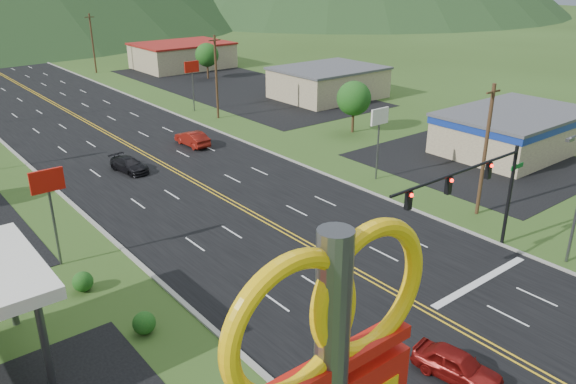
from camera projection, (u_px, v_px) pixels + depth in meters
traffic_signal at (477, 184)px, 34.07m from camera, size 13.10×0.43×7.00m
building_east_near at (514, 129)px, 56.81m from camera, size 15.40×10.40×4.10m
building_east_mid at (328, 82)px, 79.68m from camera, size 14.40×11.40×4.30m
building_east_far at (183, 55)px, 102.59m from camera, size 16.40×12.40×4.50m
pole_sign_west_a at (49, 191)px, 33.85m from camera, size 2.00×0.18×6.40m
pole_sign_east_a at (379, 124)px, 48.07m from camera, size 2.00×0.18×6.40m
pole_sign_east_b at (192, 72)px, 71.17m from camera, size 2.00×0.18×6.40m
tree_east_a at (354, 98)px, 62.39m from camera, size 3.84×3.84×5.82m
tree_east_b at (207, 55)px, 92.15m from camera, size 3.84×3.84×5.82m
utility_pole_a at (485, 150)px, 41.11m from camera, size 1.60×0.28×10.00m
utility_pole_b at (216, 77)px, 67.83m from camera, size 1.60×0.28×10.00m
utility_pole_c at (93, 43)px, 96.71m from camera, size 1.60×0.28×10.00m
utility_pole_d at (26, 25)px, 125.59m from camera, size 1.60×0.28×10.00m
car_red_near at (457, 366)px, 25.64m from camera, size 2.35×4.35×1.41m
car_dark_mid at (129, 165)px, 51.42m from camera, size 2.54×4.70×1.29m
car_red_far at (192, 139)px, 58.70m from camera, size 1.80×4.75×1.55m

